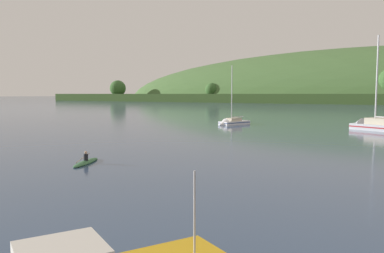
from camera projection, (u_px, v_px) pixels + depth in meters
name	position (u px, v px, depth m)	size (l,w,h in m)	color
far_shoreline_hill	(365.00, 102.00, 227.64)	(444.80, 108.06, 65.48)	#314A21
sailboat_near_mooring	(374.00, 128.00, 53.61)	(9.45, 6.34, 14.55)	#ADB2BC
sailboat_midwater_white	(231.00, 123.00, 63.46)	(3.61, 6.69, 10.64)	white
canoe_with_paddler	(86.00, 162.00, 28.04)	(2.34, 3.85, 1.02)	#33663D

